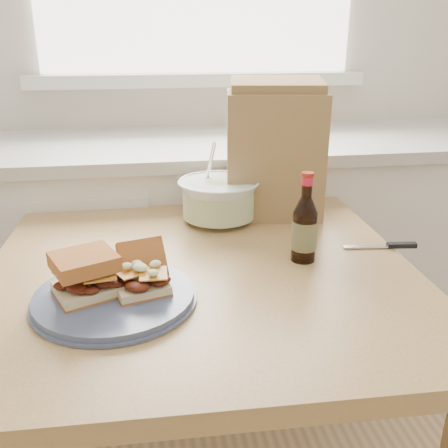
{
  "coord_description": "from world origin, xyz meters",
  "views": [
    {
      "loc": [
        -0.22,
        -0.06,
        1.29
      ],
      "look_at": [
        -0.05,
        1.01,
        0.88
      ],
      "focal_mm": 40.0,
      "sensor_mm": 36.0,
      "label": 1
    }
  ],
  "objects": [
    {
      "name": "beer_bottle",
      "position": [
        0.12,
        0.95,
        0.88
      ],
      "size": [
        0.06,
        0.06,
        0.21
      ],
      "rotation": [
        0.0,
        0.0,
        -0.35
      ],
      "color": "black",
      "rests_on": "dining_table"
    },
    {
      "name": "knife",
      "position": [
        0.36,
        0.99,
        0.8
      ],
      "size": [
        0.18,
        0.04,
        0.01
      ],
      "rotation": [
        0.0,
        0.0,
        -0.12
      ],
      "color": "silver",
      "rests_on": "dining_table"
    },
    {
      "name": "sandwich_left",
      "position": [
        -0.35,
        0.83,
        0.86
      ],
      "size": [
        0.15,
        0.14,
        0.08
      ],
      "rotation": [
        0.0,
        0.0,
        0.42
      ],
      "color": "beige",
      "rests_on": "plate"
    },
    {
      "name": "cabinet_run",
      "position": [
        -0.0,
        1.7,
        0.47
      ],
      "size": [
        2.5,
        0.64,
        0.94
      ],
      "color": "white",
      "rests_on": "ground"
    },
    {
      "name": "coleslaw_bowl",
      "position": [
        -0.03,
        1.24,
        0.86
      ],
      "size": [
        0.23,
        0.23,
        0.22
      ],
      "color": "white",
      "rests_on": "dining_table"
    },
    {
      "name": "dining_table",
      "position": [
        -0.11,
        0.97,
        0.68
      ],
      "size": [
        0.98,
        0.98,
        0.8
      ],
      "rotation": [
        0.0,
        0.0,
        -0.03
      ],
      "color": "tan",
      "rests_on": "ground"
    },
    {
      "name": "wall_back",
      "position": [
        0.0,
        2.0,
        1.35
      ],
      "size": [
        4.0,
        0.02,
        2.7
      ],
      "primitive_type": "cube",
      "color": "silver",
      "rests_on": "ground"
    },
    {
      "name": "sandwich_right",
      "position": [
        -0.25,
        0.84,
        0.85
      ],
      "size": [
        0.12,
        0.16,
        0.08
      ],
      "rotation": [
        0.0,
        0.0,
        0.27
      ],
      "color": "beige",
      "rests_on": "plate"
    },
    {
      "name": "plate",
      "position": [
        -0.3,
        0.82,
        0.81
      ],
      "size": [
        0.31,
        0.31,
        0.02
      ],
      "primitive_type": "cylinder",
      "color": "#465272",
      "rests_on": "dining_table"
    },
    {
      "name": "paper_bag",
      "position": [
        0.13,
        1.28,
        0.97
      ],
      "size": [
        0.29,
        0.21,
        0.35
      ],
      "primitive_type": "cube",
      "rotation": [
        0.0,
        0.0,
        -0.16
      ],
      "color": "#9D7C4C",
      "rests_on": "dining_table"
    }
  ]
}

